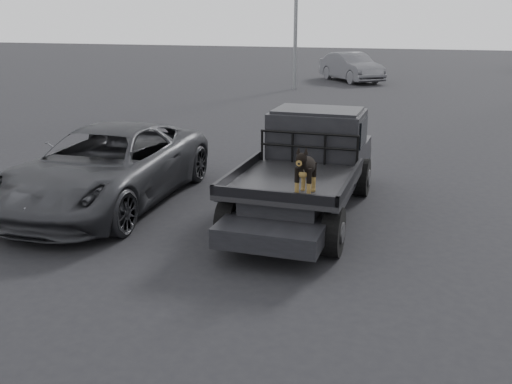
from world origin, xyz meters
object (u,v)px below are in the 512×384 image
(dog, at_px, (306,170))
(parked_suv, at_px, (107,167))
(flatbed_ute, at_px, (305,190))
(distant_car_a, at_px, (351,67))

(dog, xyz_separation_m, parked_suv, (-4.14, 1.15, -0.56))
(flatbed_ute, distance_m, parked_suv, 3.81)
(parked_suv, bearing_deg, dog, -17.77)
(flatbed_ute, height_order, distant_car_a, distant_car_a)
(parked_suv, height_order, distant_car_a, distant_car_a)
(dog, bearing_deg, parked_suv, 164.46)
(flatbed_ute, relative_size, distant_car_a, 1.14)
(parked_suv, distance_m, distant_car_a, 23.20)
(flatbed_ute, relative_size, parked_suv, 1.02)
(parked_suv, bearing_deg, flatbed_ute, 5.55)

